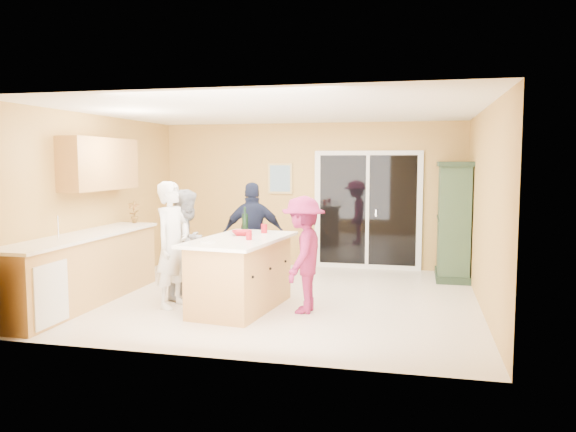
% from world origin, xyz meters
% --- Properties ---
extents(floor, '(5.50, 5.50, 0.00)m').
position_xyz_m(floor, '(0.00, 0.00, 0.00)').
color(floor, beige).
rests_on(floor, ground).
extents(ceiling, '(5.50, 5.00, 0.10)m').
position_xyz_m(ceiling, '(0.00, 0.00, 2.60)').
color(ceiling, white).
rests_on(ceiling, wall_back).
extents(wall_back, '(5.50, 0.10, 2.60)m').
position_xyz_m(wall_back, '(0.00, 2.50, 1.30)').
color(wall_back, '#EBB460').
rests_on(wall_back, ground).
extents(wall_front, '(5.50, 0.10, 2.60)m').
position_xyz_m(wall_front, '(0.00, -2.50, 1.30)').
color(wall_front, '#EBB460').
rests_on(wall_front, ground).
extents(wall_left, '(0.10, 5.00, 2.60)m').
position_xyz_m(wall_left, '(-2.75, 0.00, 1.30)').
color(wall_left, '#EBB460').
rests_on(wall_left, ground).
extents(wall_right, '(0.10, 5.00, 2.60)m').
position_xyz_m(wall_right, '(2.75, 0.00, 1.30)').
color(wall_right, '#EBB460').
rests_on(wall_right, ground).
extents(left_cabinet_run, '(0.65, 3.05, 1.24)m').
position_xyz_m(left_cabinet_run, '(-2.45, -1.05, 0.46)').
color(left_cabinet_run, tan).
rests_on(left_cabinet_run, floor).
extents(upper_cabinets, '(0.35, 1.60, 0.75)m').
position_xyz_m(upper_cabinets, '(-2.58, -0.20, 1.88)').
color(upper_cabinets, tan).
rests_on(upper_cabinets, wall_left).
extents(sliding_door, '(1.90, 0.07, 2.10)m').
position_xyz_m(sliding_door, '(1.05, 2.46, 1.05)').
color(sliding_door, silver).
rests_on(sliding_door, floor).
extents(framed_picture, '(0.46, 0.04, 0.56)m').
position_xyz_m(framed_picture, '(-0.55, 2.48, 1.60)').
color(framed_picture, tan).
rests_on(framed_picture, wall_back).
extents(kitchen_island, '(1.17, 1.87, 0.93)m').
position_xyz_m(kitchen_island, '(-0.30, -0.67, 0.44)').
color(kitchen_island, tan).
rests_on(kitchen_island, floor).
extents(green_hutch, '(0.55, 1.04, 1.91)m').
position_xyz_m(green_hutch, '(2.49, 1.90, 0.93)').
color(green_hutch, '#1D3022').
rests_on(green_hutch, floor).
extents(woman_white, '(0.51, 0.67, 1.65)m').
position_xyz_m(woman_white, '(-1.20, -0.78, 0.83)').
color(woman_white, silver).
rests_on(woman_white, floor).
extents(woman_grey, '(0.62, 0.77, 1.52)m').
position_xyz_m(woman_grey, '(-1.21, -0.26, 0.76)').
color(woman_grey, gray).
rests_on(woman_grey, floor).
extents(woman_navy, '(1.00, 0.61, 1.60)m').
position_xyz_m(woman_navy, '(-0.51, 0.59, 0.80)').
color(woman_navy, '#171D33').
rests_on(woman_navy, floor).
extents(woman_magenta, '(0.59, 0.98, 1.48)m').
position_xyz_m(woman_magenta, '(0.52, -0.64, 0.74)').
color(woman_magenta, '#962053').
rests_on(woman_magenta, floor).
extents(serving_bowl, '(0.28, 0.28, 0.06)m').
position_xyz_m(serving_bowl, '(-0.36, -0.41, 0.96)').
color(serving_bowl, '#A5121D').
rests_on(serving_bowl, kitchen_island).
extents(tulip_vase, '(0.21, 0.17, 0.35)m').
position_xyz_m(tulip_vase, '(-2.45, 0.52, 1.12)').
color(tulip_vase, '#AA1E11').
rests_on(tulip_vase, left_cabinet_run).
extents(tumbler_near, '(0.10, 0.10, 0.12)m').
position_xyz_m(tumbler_near, '(-0.14, -0.12, 0.99)').
color(tumbler_near, '#A5121D').
rests_on(tumbler_near, kitchen_island).
extents(tumbler_far, '(0.09, 0.09, 0.11)m').
position_xyz_m(tumbler_far, '(-0.14, -0.82, 0.98)').
color(tumbler_far, '#A5121D').
rests_on(tumbler_far, kitchen_island).
extents(wine_bottle, '(0.08, 0.08, 0.35)m').
position_xyz_m(wine_bottle, '(-0.43, -0.06, 1.07)').
color(wine_bottle, black).
rests_on(wine_bottle, kitchen_island).
extents(white_plate, '(0.26, 0.26, 0.01)m').
position_xyz_m(white_plate, '(-0.59, -1.10, 0.94)').
color(white_plate, silver).
rests_on(white_plate, kitchen_island).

